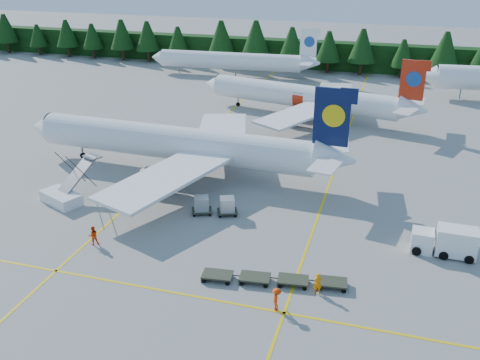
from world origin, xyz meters
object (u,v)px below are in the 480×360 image
(airliner_red, at_px, (299,96))
(airstairs, at_px, (64,194))
(service_truck, at_px, (444,241))
(airliner_navy, at_px, (168,143))

(airliner_red, relative_size, airstairs, 5.06)
(airliner_red, bearing_deg, airstairs, -102.23)
(airliner_red, xyz_separation_m, service_truck, (20.70, -38.38, -1.89))
(airliner_red, distance_m, airstairs, 43.00)
(airliner_red, bearing_deg, service_truck, -48.82)
(airliner_red, bearing_deg, airliner_navy, -98.75)
(airliner_navy, height_order, airliner_red, airliner_navy)
(airliner_navy, height_order, airstairs, airliner_navy)
(service_truck, bearing_deg, airliner_navy, 162.29)
(airliner_navy, bearing_deg, airliner_red, 70.74)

